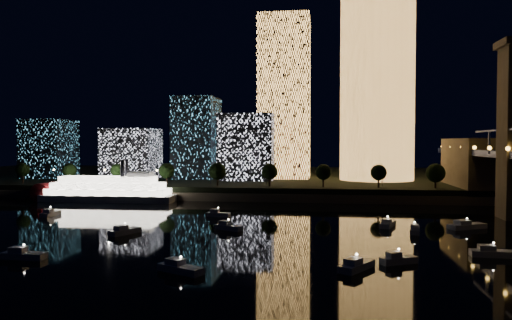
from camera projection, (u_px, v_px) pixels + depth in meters
The scene contains 10 objects.
ground at pixel (272, 250), 98.96m from camera, with size 520.00×520.00×0.00m, color black.
far_bank at pixel (304, 179), 257.34m from camera, with size 420.00×160.00×5.00m, color black.
seawall at pixel (295, 198), 180.12m from camera, with size 420.00×6.00×3.00m, color #6B5E4C.
tower_cylindrical at pixel (377, 79), 218.87m from camera, with size 34.00×34.00×88.06m.
tower_rectangular at pixel (285, 98), 232.85m from camera, with size 23.45×23.45×74.62m, color #FCAD50.
midrise_blocks at pixel (164, 146), 229.49m from camera, with size 116.67×29.44×37.29m.
riverboat at pixel (102, 190), 181.77m from camera, with size 52.45×11.91×15.74m.
motorboats at pixel (282, 235), 110.55m from camera, with size 120.89×66.27×2.78m.
esplanade_trees at pixel (239, 172), 188.66m from camera, with size 166.16×6.85×8.92m.
street_lamps at pixel (211, 174), 196.29m from camera, with size 132.70×0.70×5.65m.
Camera 1 is at (9.92, -97.83, 21.42)m, focal length 35.00 mm.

